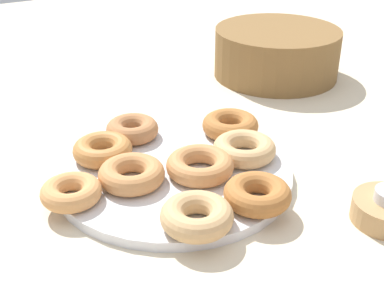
# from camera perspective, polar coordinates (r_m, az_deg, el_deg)

# --- Properties ---
(ground_plane) EXTENTS (2.40, 2.40, 0.00)m
(ground_plane) POSITION_cam_1_polar(r_m,az_deg,el_deg) (0.75, -2.02, -3.52)
(ground_plane) COLOR beige
(donut_plate) EXTENTS (0.34, 0.34, 0.01)m
(donut_plate) POSITION_cam_1_polar(r_m,az_deg,el_deg) (0.74, -2.03, -3.05)
(donut_plate) COLOR silver
(donut_plate) RESTS_ON ground_plane
(donut_0) EXTENTS (0.12, 0.12, 0.03)m
(donut_0) POSITION_cam_1_polar(r_m,az_deg,el_deg) (0.70, -6.71, -3.31)
(donut_0) COLOR #C6844C
(donut_0) RESTS_ON donut_plate
(donut_1) EXTENTS (0.13, 0.13, 0.03)m
(donut_1) POSITION_cam_1_polar(r_m,az_deg,el_deg) (0.72, 0.89, -2.38)
(donut_1) COLOR #C6844C
(donut_1) RESTS_ON donut_plate
(donut_2) EXTENTS (0.13, 0.13, 0.03)m
(donut_2) POSITION_cam_1_polar(r_m,az_deg,el_deg) (0.83, 4.26, 2.10)
(donut_2) COLOR #AD6B33
(donut_2) RESTS_ON donut_plate
(donut_3) EXTENTS (0.12, 0.12, 0.03)m
(donut_3) POSITION_cam_1_polar(r_m,az_deg,el_deg) (0.66, 7.25, -5.53)
(donut_3) COLOR #AD6B33
(donut_3) RESTS_ON donut_plate
(donut_4) EXTENTS (0.11, 0.11, 0.03)m
(donut_4) POSITION_cam_1_polar(r_m,az_deg,el_deg) (0.77, -9.86, -0.63)
(donut_4) COLOR #BC7A3D
(donut_4) RESTS_ON donut_plate
(donut_5) EXTENTS (0.12, 0.12, 0.03)m
(donut_5) POSITION_cam_1_polar(r_m,az_deg,el_deg) (0.62, 0.54, -7.97)
(donut_5) COLOR tan
(donut_5) RESTS_ON donut_plate
(donut_6) EXTENTS (0.11, 0.11, 0.03)m
(donut_6) POSITION_cam_1_polar(r_m,az_deg,el_deg) (0.82, -6.62, 1.65)
(donut_6) COLOR #B27547
(donut_6) RESTS_ON donut_plate
(donut_7) EXTENTS (0.13, 0.13, 0.03)m
(donut_7) POSITION_cam_1_polar(r_m,az_deg,el_deg) (0.76, 5.82, -0.53)
(donut_7) COLOR tan
(donut_7) RESTS_ON donut_plate
(donut_8) EXTENTS (0.11, 0.11, 0.03)m
(donut_8) POSITION_cam_1_polar(r_m,az_deg,el_deg) (0.68, -13.24, -5.19)
(donut_8) COLOR tan
(donut_8) RESTS_ON donut_plate
(basket) EXTENTS (0.27, 0.27, 0.10)m
(basket) POSITION_cam_1_polar(r_m,az_deg,el_deg) (1.11, 9.33, 9.96)
(basket) COLOR brown
(basket) RESTS_ON ground_plane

